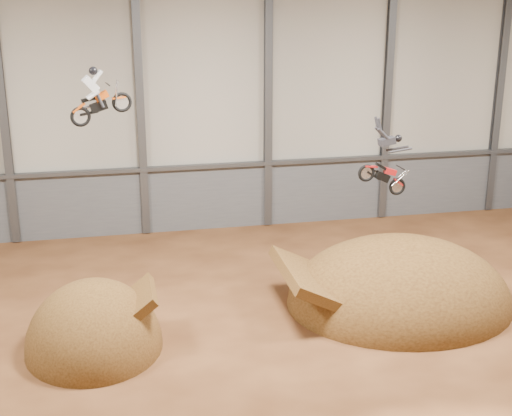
{
  "coord_description": "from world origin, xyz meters",
  "views": [
    {
      "loc": [
        -4.95,
        -21.7,
        12.95
      ],
      "look_at": [
        0.42,
        4.0,
        4.55
      ],
      "focal_mm": 50.0,
      "sensor_mm": 36.0,
      "label": 1
    }
  ],
  "objects_px": {
    "landing_ramp": "(398,303)",
    "fmx_rider_b": "(380,157)",
    "takeoff_ramp": "(95,347)",
    "fmx_rider_a": "(103,90)"
  },
  "relations": [
    {
      "from": "fmx_rider_b",
      "to": "fmx_rider_a",
      "type": "bearing_deg",
      "value": 179.27
    },
    {
      "from": "fmx_rider_a",
      "to": "fmx_rider_b",
      "type": "height_order",
      "value": "fmx_rider_a"
    },
    {
      "from": "landing_ramp",
      "to": "takeoff_ramp",
      "type": "bearing_deg",
      "value": -174.19
    },
    {
      "from": "fmx_rider_b",
      "to": "takeoff_ramp",
      "type": "bearing_deg",
      "value": -170.45
    },
    {
      "from": "takeoff_ramp",
      "to": "fmx_rider_a",
      "type": "relative_size",
      "value": 2.51
    },
    {
      "from": "landing_ramp",
      "to": "fmx_rider_b",
      "type": "bearing_deg",
      "value": 118.75
    },
    {
      "from": "landing_ramp",
      "to": "fmx_rider_a",
      "type": "height_order",
      "value": "fmx_rider_a"
    },
    {
      "from": "fmx_rider_a",
      "to": "fmx_rider_b",
      "type": "relative_size",
      "value": 0.76
    },
    {
      "from": "fmx_rider_a",
      "to": "fmx_rider_b",
      "type": "distance_m",
      "value": 11.38
    },
    {
      "from": "fmx_rider_a",
      "to": "takeoff_ramp",
      "type": "bearing_deg",
      "value": -121.69
    }
  ]
}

